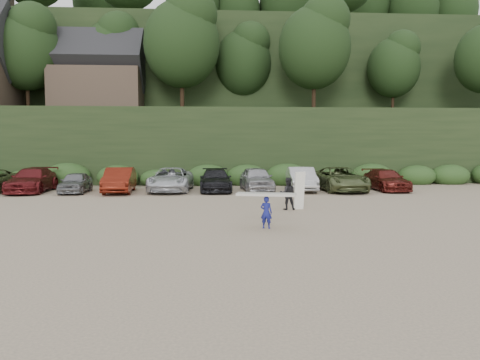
{
  "coord_description": "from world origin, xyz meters",
  "views": [
    {
      "loc": [
        -1.86,
        -21.1,
        3.2
      ],
      "look_at": [
        -0.23,
        3.0,
        1.3
      ],
      "focal_mm": 35.0,
      "sensor_mm": 36.0,
      "label": 1
    }
  ],
  "objects": [
    {
      "name": "adult_surfer",
      "position": [
        2.0,
        1.09,
        0.79
      ],
      "size": [
        1.24,
        0.64,
        1.84
      ],
      "color": "black",
      "rests_on": "ground"
    },
    {
      "name": "hillside_backdrop",
      "position": [
        -0.26,
        35.93,
        11.22
      ],
      "size": [
        90.0,
        41.5,
        28.0
      ],
      "color": "black",
      "rests_on": "ground"
    },
    {
      "name": "parked_cars",
      "position": [
        -4.91,
        9.95,
        0.77
      ],
      "size": [
        34.09,
        6.38,
        1.62
      ],
      "color": "#9B9BA0",
      "rests_on": "ground"
    },
    {
      "name": "ground",
      "position": [
        0.0,
        0.0,
        0.0
      ],
      "size": [
        120.0,
        120.0,
        0.0
      ],
      "primitive_type": "plane",
      "color": "tan",
      "rests_on": "ground"
    },
    {
      "name": "child_surfer",
      "position": [
        0.3,
        -3.79,
        0.91
      ],
      "size": [
        2.31,
        1.11,
        1.34
      ],
      "color": "navy",
      "rests_on": "ground"
    }
  ]
}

